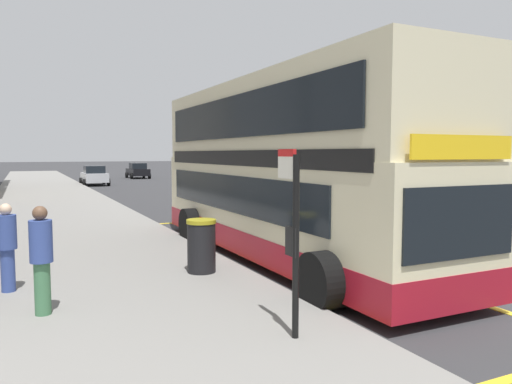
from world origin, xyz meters
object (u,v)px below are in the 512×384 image
Objects in this scene: parked_car_black_ahead at (309,190)px; pedestrian_further_back at (41,256)px; bus_stop_sign at (293,226)px; parked_car_silver_across at (245,182)px; parked_car_black_distant at (138,171)px; double_decker_bus at (282,176)px; pedestrian_waiting_near_sign at (7,244)px; litter_bin at (201,246)px; parked_car_silver_kerbside at (94,176)px.

pedestrian_further_back reaches higher than parked_car_black_ahead.
parked_car_silver_across is at bearing 67.17° from bus_stop_sign.
bus_stop_sign is 17.97m from parked_car_black_ahead.
bus_stop_sign is 0.61× the size of parked_car_black_distant.
pedestrian_further_back is (-5.65, -2.67, -1.01)m from double_decker_bus.
litter_bin is at bearing -2.15° from pedestrian_waiting_near_sign.
double_decker_bus is 10.04× the size of litter_bin.
parked_car_black_ahead is at bearing 44.95° from pedestrian_further_back.
parked_car_black_ahead is (1.92, -31.39, 0.00)m from parked_car_black_distant.
litter_bin is (0.07, 3.94, -0.96)m from bus_stop_sign.
pedestrian_further_back is at bearing -136.02° from parked_car_black_ahead.
pedestrian_further_back is 3.47m from litter_bin.
bus_stop_sign is 47.16m from parked_car_black_distant.
bus_stop_sign reaches higher than parked_car_black_distant.
double_decker_bus is 2.66× the size of parked_car_silver_kerbside.
double_decker_bus is 2.66× the size of parked_car_black_distant.
bus_stop_sign is 2.29× the size of litter_bin.
parked_car_black_ahead is at bearing -90.72° from parked_car_silver_across.
bus_stop_sign is 0.61× the size of parked_car_silver_kerbside.
parked_car_silver_kerbside is 1.00× the size of parked_car_black_ahead.
parked_car_black_distant is 43.92m from pedestrian_waiting_near_sign.
parked_car_black_ahead is at bearing -87.85° from parked_car_black_distant.
parked_car_silver_kerbside is at bearing 108.64° from parked_car_black_ahead.
parked_car_black_distant is at bearing 60.75° from parked_car_silver_kerbside.
bus_stop_sign is 1.51× the size of pedestrian_further_back.
parked_car_silver_kerbside is 32.65m from litter_bin.
bus_stop_sign is 24.81m from parked_car_silver_across.
parked_car_black_ahead is 17.97m from pedestrian_further_back.
pedestrian_waiting_near_sign is at bearing -170.52° from double_decker_bus.
parked_car_black_distant is 1.00× the size of parked_car_silver_kerbside.
parked_car_silver_across is at bearing 54.94° from pedestrian_waiting_near_sign.
bus_stop_sign is (-2.61, -5.10, -0.41)m from double_decker_bus.
double_decker_bus reaches higher than litter_bin.
parked_car_silver_across is (7.57, -13.67, 0.00)m from parked_car_silver_kerbside.
parked_car_black_distant is 43.26m from litter_bin.
pedestrian_waiting_near_sign reaches higher than litter_bin.
parked_car_silver_kerbside is at bearing 91.02° from double_decker_bus.
parked_car_black_ahead is 17.24m from pedestrian_waiting_near_sign.
parked_car_black_distant is (5.14, 41.41, -1.27)m from double_decker_bus.
litter_bin is (-7.68, -42.57, -0.10)m from parked_car_black_distant.
pedestrian_further_back is (-12.66, -20.42, 0.26)m from parked_car_silver_across.
double_decker_bus is 41.75m from parked_car_black_distant.
parked_car_black_ahead is (7.62, -21.40, 0.00)m from parked_car_silver_kerbside.
double_decker_bus is 19.12m from parked_car_silver_across.
double_decker_bus is 12.33m from parked_car_black_ahead.
parked_car_silver_kerbside and parked_car_black_ahead have the same top height.
parked_car_silver_across is 21.19m from litter_bin.
parked_car_silver_across is at bearing -86.84° from parked_car_black_distant.
pedestrian_waiting_near_sign is (-11.31, -42.44, 0.20)m from parked_car_black_distant.
parked_car_silver_kerbside is at bearing 117.84° from parked_car_silver_across.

